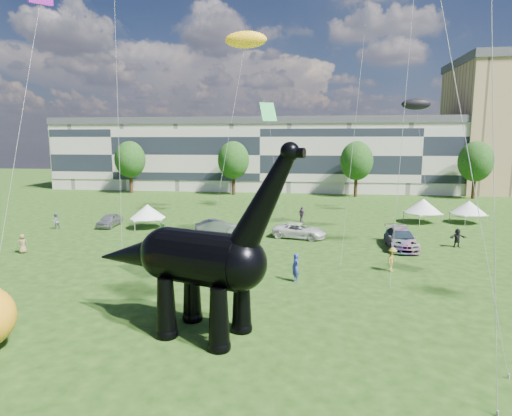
# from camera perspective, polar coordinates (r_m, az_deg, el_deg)

# --- Properties ---
(ground) EXTENTS (220.00, 220.00, 0.00)m
(ground) POSITION_cam_1_polar(r_m,az_deg,el_deg) (19.33, 3.91, -18.78)
(ground) COLOR #16330C
(ground) RESTS_ON ground
(terrace_row) EXTENTS (78.00, 11.00, 12.00)m
(terrace_row) POSITION_cam_1_polar(r_m,az_deg,el_deg) (79.65, 1.02, 6.83)
(terrace_row) COLOR beige
(terrace_row) RESTS_ON ground
(tree_far_left) EXTENTS (5.20, 5.20, 9.44)m
(tree_far_left) POSITION_cam_1_polar(r_m,az_deg,el_deg) (76.67, -16.46, 6.60)
(tree_far_left) COLOR #382314
(tree_far_left) RESTS_ON ground
(tree_mid_left) EXTENTS (5.20, 5.20, 9.44)m
(tree_mid_left) POSITION_cam_1_polar(r_m,az_deg,el_deg) (71.33, -3.03, 6.80)
(tree_mid_left) COLOR #382314
(tree_mid_left) RESTS_ON ground
(tree_mid_right) EXTENTS (5.20, 5.20, 9.44)m
(tree_mid_right) POSITION_cam_1_polar(r_m,az_deg,el_deg) (70.48, 13.29, 6.55)
(tree_mid_right) COLOR #382314
(tree_mid_right) RESTS_ON ground
(tree_far_right) EXTENTS (5.20, 5.20, 9.44)m
(tree_far_right) POSITION_cam_1_polar(r_m,az_deg,el_deg) (74.46, 27.27, 5.91)
(tree_far_right) COLOR #382314
(tree_far_right) RESTS_ON ground
(dinosaur_sculpture) EXTENTS (11.26, 5.25, 9.31)m
(dinosaur_sculpture) POSITION_cam_1_polar(r_m,az_deg,el_deg) (20.15, -8.21, -6.91)
(dinosaur_sculpture) COLOR black
(dinosaur_sculpture) RESTS_ON ground
(car_silver) EXTENTS (1.68, 3.99, 1.35)m
(car_silver) POSITION_cam_1_polar(r_m,az_deg,el_deg) (47.72, -18.95, -1.55)
(car_silver) COLOR #B4B5B9
(car_silver) RESTS_ON ground
(car_grey) EXTENTS (4.41, 2.94, 1.37)m
(car_grey) POSITION_cam_1_polar(r_m,az_deg,el_deg) (41.86, -5.26, -2.51)
(car_grey) COLOR gray
(car_grey) RESTS_ON ground
(car_white) EXTENTS (5.33, 3.34, 1.37)m
(car_white) POSITION_cam_1_polar(r_m,az_deg,el_deg) (40.05, 5.81, -3.04)
(car_white) COLOR silver
(car_white) RESTS_ON ground
(car_dark) EXTENTS (2.34, 5.60, 1.62)m
(car_dark) POSITION_cam_1_polar(r_m,az_deg,el_deg) (38.16, 18.77, -3.90)
(car_dark) COLOR #595960
(car_dark) RESTS_ON ground
(gazebo_near) EXTENTS (4.52, 4.52, 2.51)m
(gazebo_near) POSITION_cam_1_polar(r_m,az_deg,el_deg) (52.26, 26.51, 0.07)
(gazebo_near) COLOR white
(gazebo_near) RESTS_ON ground
(gazebo_far) EXTENTS (5.06, 5.06, 2.68)m
(gazebo_far) POSITION_cam_1_polar(r_m,az_deg,el_deg) (50.48, 21.39, 0.26)
(gazebo_far) COLOR silver
(gazebo_far) RESTS_ON ground
(gazebo_left) EXTENTS (4.66, 4.66, 2.49)m
(gazebo_left) POSITION_cam_1_polar(r_m,az_deg,el_deg) (45.54, -14.25, -0.45)
(gazebo_left) COLOR white
(gazebo_left) RESTS_ON ground
(visitors) EXTENTS (44.89, 45.49, 1.86)m
(visitors) POSITION_cam_1_polar(r_m,az_deg,el_deg) (32.12, 3.30, -5.70)
(visitors) COLOR #A13428
(visitors) RESTS_ON ground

